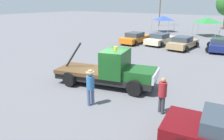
% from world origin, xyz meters
% --- Properties ---
extents(ground_plane, '(160.00, 160.00, 0.00)m').
position_xyz_m(ground_plane, '(0.00, 0.00, 0.00)').
color(ground_plane, slate).
extents(tow_truck, '(6.32, 3.29, 2.51)m').
position_xyz_m(tow_truck, '(0.36, 0.09, 0.95)').
color(tow_truck, black).
rests_on(tow_truck, ground).
extents(person_near_truck, '(0.38, 0.38, 1.70)m').
position_xyz_m(person_near_truck, '(4.15, -1.34, 0.98)').
color(person_near_truck, '#38383D').
rests_on(person_near_truck, ground).
extents(person_at_hood, '(0.40, 0.40, 1.79)m').
position_xyz_m(person_at_hood, '(1.02, -2.55, 1.06)').
color(person_at_hood, '#475B84').
rests_on(person_at_hood, ground).
extents(parked_car_orange, '(2.41, 4.88, 1.34)m').
position_xyz_m(parked_car_orange, '(-5.32, 13.38, 0.65)').
color(parked_car_orange, orange).
rests_on(parked_car_orange, ground).
extents(parked_car_cream, '(2.69, 4.63, 1.34)m').
position_xyz_m(parked_car_cream, '(-2.49, 14.20, 0.65)').
color(parked_car_cream, beige).
rests_on(parked_car_cream, ground).
extents(parked_car_tan, '(2.62, 4.70, 1.34)m').
position_xyz_m(parked_car_tan, '(0.46, 13.36, 0.65)').
color(parked_car_tan, tan).
rests_on(parked_car_tan, ground).
extents(parked_car_navy, '(3.00, 4.67, 1.34)m').
position_xyz_m(parked_car_navy, '(3.92, 14.37, 0.65)').
color(parked_car_navy, navy).
rests_on(parked_car_navy, ground).
extents(canopy_tent_blue, '(2.90, 2.90, 2.63)m').
position_xyz_m(canopy_tent_blue, '(-6.70, 25.43, 2.25)').
color(canopy_tent_blue, '#9E9EA3').
rests_on(canopy_tent_blue, ground).
extents(canopy_tent_green, '(3.18, 3.18, 2.69)m').
position_xyz_m(canopy_tent_green, '(0.38, 24.39, 2.31)').
color(canopy_tent_green, '#9E9EA3').
rests_on(canopy_tent_green, ground).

